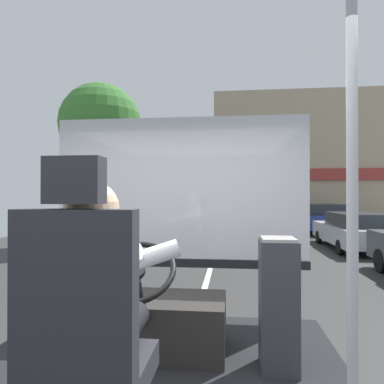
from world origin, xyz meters
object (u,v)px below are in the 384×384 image
Objects in this scene: steering_console at (152,322)px; fare_box at (278,303)px; driver_seat at (85,344)px; parked_car_silver at (356,230)px; bus_driver at (96,290)px; parked_car_blue at (320,218)px; parked_car_white at (292,211)px; handrail_pole at (352,234)px.

steering_console is 0.95m from fare_box.
steering_console is 1.24× the size of fare_box.
driver_seat reaches higher than steering_console.
parked_car_silver is (4.67, 10.73, -0.56)m from driver_seat.
bus_driver is 16.53m from parked_car_blue.
bus_driver is at bearing -134.21° from fare_box.
parked_car_white is (-0.25, 6.28, 0.02)m from parked_car_blue.
handrail_pole is at bearing -103.22° from parked_car_blue.
handrail_pole is (1.07, -1.15, 0.80)m from steering_console.
fare_box is (0.91, 0.94, -0.32)m from bus_driver.
handrail_pole reaches higher than parked_car_silver.
parked_car_silver is 1.04× the size of parked_car_blue.
handrail_pole is 16.31m from parked_car_blue.
handrail_pole is at bearing -80.82° from fare_box.
steering_console is 1.77m from handrail_pole.
driver_seat is 11.72m from parked_car_silver.
bus_driver is 0.70× the size of steering_console.
bus_driver reaches higher than fare_box.
fare_box is 0.22× the size of parked_car_white.
parked_car_blue is (4.80, 15.92, -0.48)m from driver_seat.
steering_console is 15.47m from parked_car_blue.
steering_console is at bearing -116.13° from parked_car_silver.
fare_box is 10.39m from parked_car_silver.
steering_console is at bearing 90.00° from driver_seat.
bus_driver is 1.35m from fare_box.
parked_car_blue is (0.13, 5.19, 0.08)m from parked_car_silver.
parked_car_white is (-0.12, 11.46, 0.10)m from parked_car_silver.
driver_seat is at bearing -176.45° from handrail_pole.
parked_car_white is (4.55, 20.98, -0.12)m from steering_console.
parked_car_blue is 1.00× the size of parked_car_white.
fare_box is (0.91, 1.05, -0.12)m from driver_seat.
parked_car_silver is at bearing -89.40° from parked_car_white.
parked_car_silver is (3.60, 10.67, -1.02)m from handrail_pole.
driver_seat reaches higher than parked_car_white.
handrail_pole reaches higher than driver_seat.
handrail_pole is at bearing -2.67° from bus_driver.
driver_seat is 0.65× the size of handrail_pole.
parked_car_white is at bearing 81.07° from handrail_pole.
parked_car_white reaches higher than parked_car_silver.
bus_driver is at bearing -101.64° from parked_car_white.
fare_box is at bearing -10.20° from steering_console.
bus_driver reaches higher than parked_car_blue.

